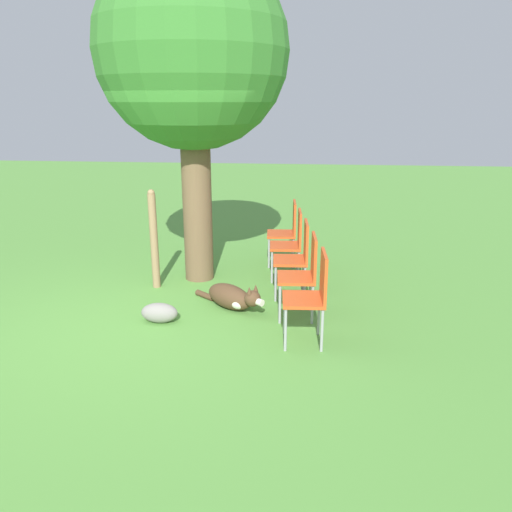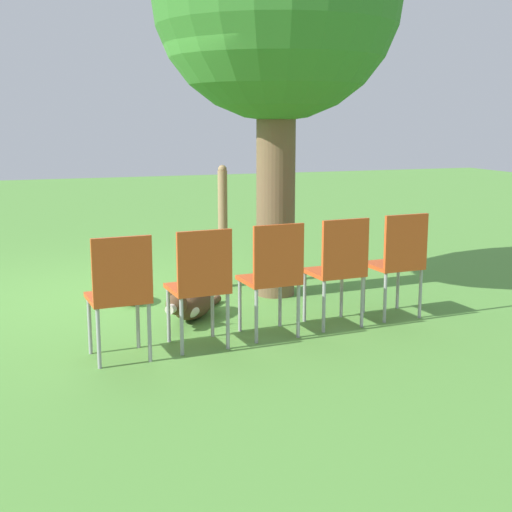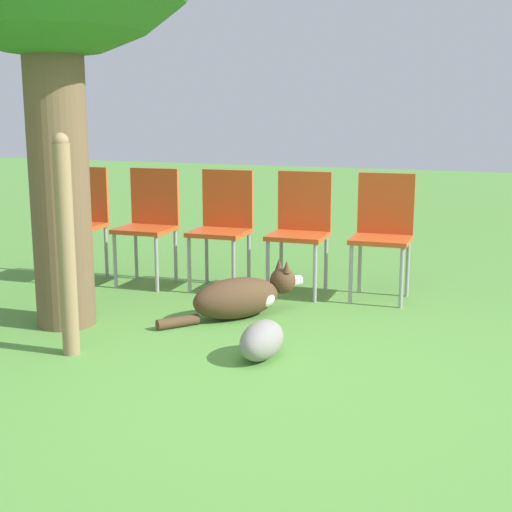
% 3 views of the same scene
% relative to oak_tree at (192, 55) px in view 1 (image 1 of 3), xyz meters
% --- Properties ---
extents(ground_plane, '(30.00, 30.00, 0.00)m').
position_rel_oak_tree_xyz_m(ground_plane, '(-0.39, -1.47, -2.94)').
color(ground_plane, '#56933D').
extents(oak_tree, '(2.43, 2.43, 4.20)m').
position_rel_oak_tree_xyz_m(oak_tree, '(0.00, 0.00, 0.00)').
color(oak_tree, brown).
rests_on(oak_tree, ground_plane).
extents(dog, '(0.95, 0.76, 0.38)m').
position_rel_oak_tree_xyz_m(dog, '(0.63, -1.05, -2.79)').
color(dog, '#513823').
rests_on(dog, ground_plane).
extents(fence_post, '(0.10, 0.10, 1.32)m').
position_rel_oak_tree_xyz_m(fence_post, '(-0.50, -0.41, -2.27)').
color(fence_post, '#937551').
rests_on(fence_post, ground_plane).
extents(red_chair_0, '(0.45, 0.47, 0.97)m').
position_rel_oak_tree_xyz_m(red_chair_0, '(1.55, -1.83, -2.38)').
color(red_chair_0, '#D14C1E').
rests_on(red_chair_0, ground_plane).
extents(red_chair_1, '(0.45, 0.47, 0.97)m').
position_rel_oak_tree_xyz_m(red_chair_1, '(1.46, -1.19, -2.38)').
color(red_chair_1, '#D14C1E').
rests_on(red_chair_1, ground_plane).
extents(red_chair_2, '(0.45, 0.47, 0.97)m').
position_rel_oak_tree_xyz_m(red_chair_2, '(1.37, -0.55, -2.38)').
color(red_chair_2, '#D14C1E').
rests_on(red_chair_2, ground_plane).
extents(red_chair_3, '(0.45, 0.47, 0.97)m').
position_rel_oak_tree_xyz_m(red_chair_3, '(1.28, 0.09, -2.38)').
color(red_chair_3, '#D14C1E').
rests_on(red_chair_3, ground_plane).
extents(red_chair_4, '(0.45, 0.47, 0.97)m').
position_rel_oak_tree_xyz_m(red_chair_4, '(1.19, 0.74, -2.38)').
color(red_chair_4, '#D14C1E').
rests_on(red_chair_4, ground_plane).
extents(garden_rock, '(0.42, 0.22, 0.23)m').
position_rel_oak_tree_xyz_m(garden_rock, '(-0.14, -1.51, -2.83)').
color(garden_rock, gray).
rests_on(garden_rock, ground_plane).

